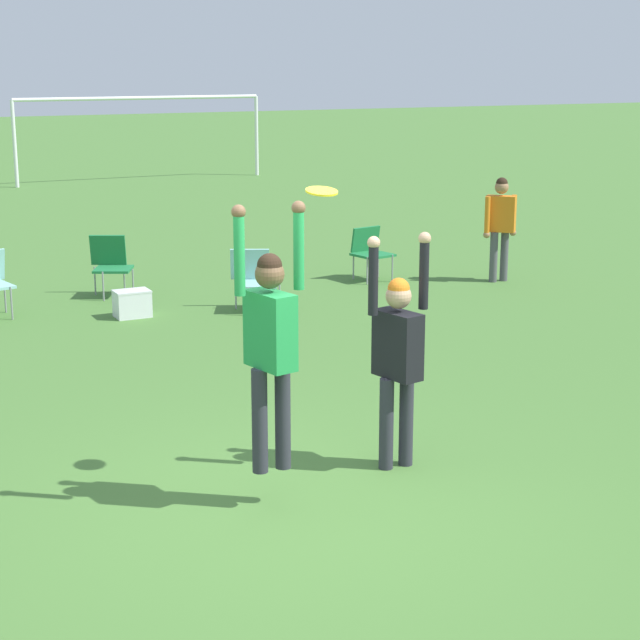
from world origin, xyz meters
TOP-DOWN VIEW (x-y plane):
  - ground_plane at (0.00, 0.00)m, footprint 120.00×120.00m
  - person_jumping at (-0.11, 0.13)m, footprint 0.58×0.46m
  - person_defending at (1.14, 0.40)m, footprint 0.58×0.46m
  - frisbee at (0.45, 0.41)m, footprint 0.25×0.25m
  - camping_chair_0 at (4.79, 7.38)m, footprint 0.61×0.64m
  - camping_chair_1 at (2.39, 6.30)m, footprint 0.71×0.77m
  - camping_chair_2 at (0.89, 8.06)m, footprint 0.69×0.75m
  - person_spectator_far at (6.50, 6.36)m, footprint 0.60×0.45m
  - cooler_box at (0.75, 6.61)m, footprint 0.46×0.33m
  - soccer_goal at (5.88, 22.42)m, footprint 7.10×0.10m

SIDE VIEW (x-z plane):
  - ground_plane at x=0.00m, z-range 0.00..0.00m
  - cooler_box at x=0.75m, z-range 0.00..0.36m
  - camping_chair_1 at x=2.39m, z-range 0.05..0.87m
  - camping_chair_0 at x=4.79m, z-range 0.08..0.88m
  - camping_chair_2 at x=0.89m, z-range 0.06..0.93m
  - person_spectator_far at x=6.50m, z-range 0.15..1.75m
  - person_defending at x=1.14m, z-range 0.05..2.02m
  - person_jumping at x=-0.11m, z-range 0.34..2.39m
  - soccer_goal at x=5.88m, z-range 0.67..3.02m
  - frisbee at x=0.45m, z-range 2.32..2.38m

